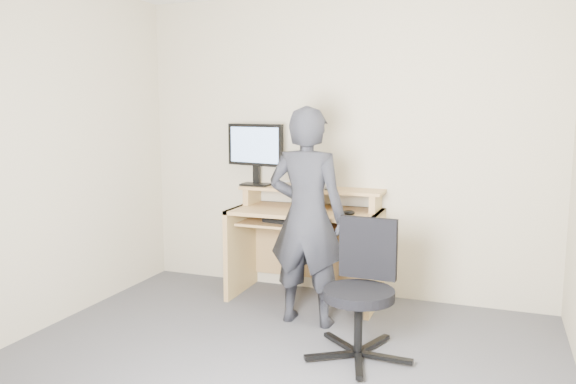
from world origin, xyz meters
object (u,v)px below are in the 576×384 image
Objects in this scene: desk at (308,232)px; office_chair at (362,284)px; monitor at (255,149)px; person at (307,217)px.

office_chair is at bearing -54.92° from desk.
desk is at bearing 128.00° from office_chair.
desk is 1.42× the size of office_chair.
monitor is 0.65× the size of office_chair.
monitor is at bearing -40.86° from person.
desk reaches higher than office_chair.
person is at bearing 144.33° from office_chair.
desk is at bearing -71.62° from person.
monitor reaches higher than desk.
desk is 1.18m from office_chair.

